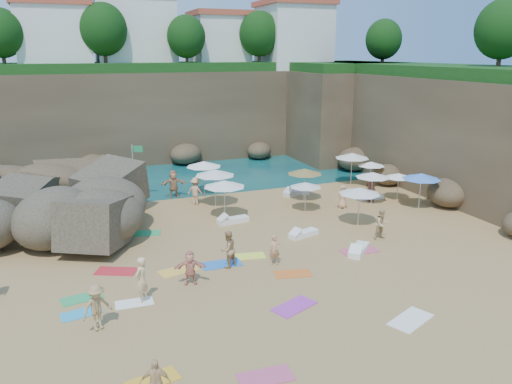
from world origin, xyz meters
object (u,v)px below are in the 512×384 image
object	(u,v)px
rock_outcrop	(62,235)
flag_pole	(135,165)
person_stand_2	(196,191)
person_stand_1	(228,249)
person_stand_3	(371,188)
person_stand_5	(174,184)
parasol_2	(352,156)
lounger_0	(233,220)
parasol_0	(204,164)
parasol_1	(224,184)
person_stand_4	(343,197)
person_stand_6	(141,280)

from	to	relation	value
rock_outcrop	flag_pole	bearing A→B (deg)	48.45
flag_pole	person_stand_2	xyz separation A→B (m)	(3.47, -2.59, -1.51)
person_stand_1	person_stand_3	bearing A→B (deg)	-176.61
flag_pole	person_stand_5	distance (m)	2.91
parasol_2	lounger_0	world-z (taller)	parasol_2
parasol_2	lounger_0	xyz separation A→B (m)	(-11.20, -5.19, -2.08)
parasol_0	parasol_2	xyz separation A→B (m)	(11.12, -1.47, 0.07)
flag_pole	parasol_2	size ratio (longest dim) A/B	1.49
parasol_1	parasol_2	size ratio (longest dim) A/B	0.98
parasol_1	person_stand_1	size ratio (longest dim) A/B	1.42
flag_pole	person_stand_4	world-z (taller)	flag_pole
lounger_0	person_stand_4	size ratio (longest dim) A/B	1.25
flag_pole	person_stand_3	distance (m)	15.90
parasol_1	person_stand_3	size ratio (longest dim) A/B	1.34
person_stand_2	person_stand_6	xyz separation A→B (m)	(-5.35, -12.16, 0.04)
parasol_0	person_stand_1	distance (m)	12.85
rock_outcrop	person_stand_3	bearing A→B (deg)	-1.98
lounger_0	person_stand_6	bearing A→B (deg)	-136.05
parasol_0	parasol_2	size ratio (longest dim) A/B	0.97
person_stand_3	person_stand_2	bearing A→B (deg)	76.63
person_stand_4	parasol_2	bearing A→B (deg)	78.67
flag_pole	parasol_2	world-z (taller)	flag_pole
parasol_1	parasol_2	world-z (taller)	parasol_2
person_stand_4	flag_pole	bearing A→B (deg)	176.17
parasol_2	person_stand_2	distance (m)	12.44
rock_outcrop	parasol_1	size ratio (longest dim) A/B	3.39
parasol_0	parasol_1	bearing A→B (deg)	-93.01
flag_pole	lounger_0	distance (m)	8.57
parasol_1	person_stand_5	distance (m)	6.09
person_stand_3	person_stand_4	bearing A→B (deg)	106.54
person_stand_3	person_stand_4	size ratio (longest dim) A/B	1.25
parasol_0	lounger_0	distance (m)	6.96
rock_outcrop	flag_pole	distance (m)	7.71
person_stand_5	lounger_0	bearing A→B (deg)	-69.47
parasol_1	person_stand_3	xyz separation A→B (m)	(10.19, -0.18, -1.24)
person_stand_4	person_stand_6	size ratio (longest dim) A/B	0.78
person_stand_4	person_stand_5	xyz separation A→B (m)	(-9.63, 6.36, 0.20)
flag_pole	parasol_2	distance (m)	15.90
person_stand_2	person_stand_5	world-z (taller)	person_stand_5
parasol_2	person_stand_3	xyz separation A→B (m)	(-1.23, -4.49, -1.28)
rock_outcrop	person_stand_4	distance (m)	17.03
parasol_1	person_stand_1	distance (m)	7.20
rock_outcrop	parasol_2	xyz separation A→B (m)	(20.67, 3.81, 2.22)
parasol_2	person_stand_2	xyz separation A→B (m)	(-12.34, -0.92, -1.30)
person_stand_2	person_stand_3	distance (m)	11.67
person_stand_5	person_stand_3	bearing A→B (deg)	-23.24
lounger_0	person_stand_2	xyz separation A→B (m)	(-1.14, 4.27, 0.77)
lounger_0	parasol_1	bearing A→B (deg)	97.33
person_stand_5	person_stand_2	bearing A→B (deg)	-63.97
parasol_0	person_stand_2	xyz separation A→B (m)	(-1.22, -2.39, -1.24)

